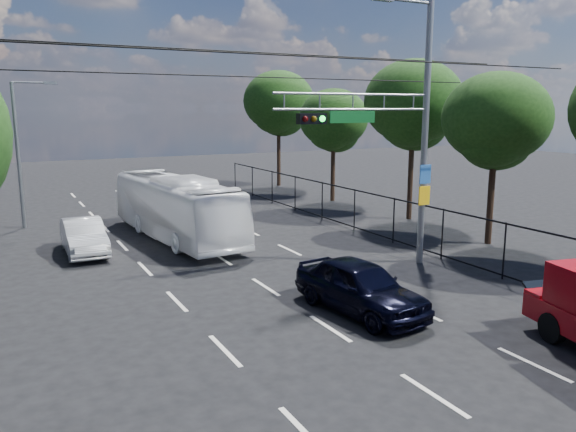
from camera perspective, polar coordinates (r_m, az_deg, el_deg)
ground at (r=12.43m, az=14.54°, el=-17.19°), size 120.00×120.00×0.00m
lane_markings at (r=23.96m, az=-8.48°, el=-3.19°), size 6.12×38.00×0.01m
signal_mast at (r=20.52m, az=11.22°, el=9.17°), size 6.43×0.39×9.50m
streetlight_left at (r=30.08m, az=-25.47°, el=6.32°), size 2.09×0.22×7.08m
utility_wires at (r=18.51m, az=-3.62°, el=15.36°), size 22.00×5.04×0.74m
fence_right at (r=25.68m, az=9.07°, el=0.08°), size 0.06×34.03×2.00m
tree_right_b at (r=25.36m, az=20.34°, el=8.57°), size 4.50×4.50×7.31m
tree_right_c at (r=30.09m, az=12.60°, el=10.52°), size 5.10×5.10×8.29m
tree_right_d at (r=35.53m, az=4.66°, el=9.34°), size 4.32×4.32×7.02m
tree_right_e at (r=42.59m, az=-0.95°, el=11.07°), size 5.28×5.28×8.58m
navy_hatchback at (r=16.31m, az=7.34°, el=-7.11°), size 2.31×4.67×1.53m
white_bus at (r=25.71m, az=-11.33°, el=0.88°), size 3.30×10.32×2.83m
white_van at (r=24.10m, az=-20.04°, el=-1.98°), size 1.53×4.24×1.39m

